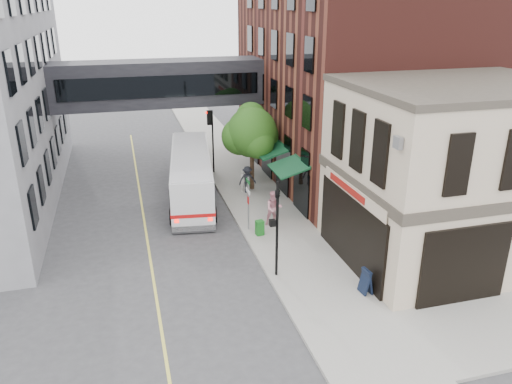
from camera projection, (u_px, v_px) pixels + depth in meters
ground at (282, 303)px, 20.75m from camera, size 120.00×120.00×0.00m
sidewalk_main at (245, 185)px, 33.81m from camera, size 4.00×60.00×0.15m
corner_building at (453, 174)px, 23.25m from camera, size 10.19×8.12×8.45m
brick_building at (354, 75)px, 34.19m from camera, size 13.76×18.00×14.00m
skyway_bridge at (159, 83)px, 33.86m from camera, size 14.00×3.18×3.00m
traffic_signal_near at (277, 218)px, 21.56m from camera, size 0.44×0.22×4.60m
traffic_signal_far at (211, 129)px, 34.91m from camera, size 0.53×0.28×4.50m
street_sign_pole at (248, 199)px, 26.45m from camera, size 0.08×0.75×3.00m
street_tree at (251, 132)px, 31.77m from camera, size 3.80×3.20×5.60m
lane_marking at (144, 220)px, 28.51m from camera, size 0.12×40.00×0.01m
bus at (191, 174)px, 31.18m from camera, size 3.79×11.00×2.90m
pedestrian_a at (244, 181)px, 32.13m from camera, size 0.64×0.53×1.49m
pedestrian_b at (274, 208)px, 27.33m from camera, size 0.96×0.76×1.93m
pedestrian_c at (247, 179)px, 31.96m from camera, size 1.15×0.68×1.76m
newspaper_box at (260, 228)px, 26.29m from camera, size 0.44×0.40×0.81m
sandwich_board at (366, 281)px, 21.02m from camera, size 0.45×0.65×1.09m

